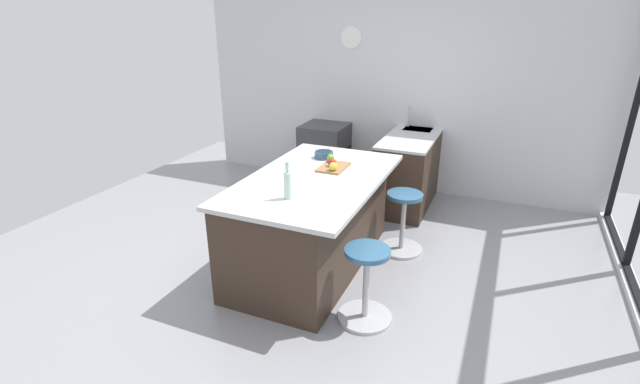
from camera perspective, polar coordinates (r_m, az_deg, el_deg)
ground_plane at (r=4.40m, az=-0.71°, el=-10.20°), size 7.09×7.09×0.00m
interior_partition_left at (r=6.30m, az=9.15°, el=12.50°), size 0.15×5.45×2.67m
sink_cabinet at (r=6.09m, az=11.58°, el=3.46°), size 1.81×0.60×1.17m
oven_range at (r=6.44m, az=0.60°, el=4.71°), size 0.60×0.61×0.86m
kitchen_island at (r=4.34m, az=-1.18°, el=-3.68°), size 1.96×1.16×0.92m
stool_by_window at (r=4.73m, az=10.35°, el=-3.98°), size 0.44×0.44×0.64m
stool_middle at (r=3.69m, az=5.79°, el=-11.77°), size 0.44×0.44×0.64m
cutting_board at (r=4.39m, az=1.68°, el=3.15°), size 0.36×0.24×0.02m
apple_yellow at (r=4.25m, az=1.68°, el=3.23°), size 0.08×0.08×0.08m
apple_red at (r=4.37m, az=1.52°, el=3.74°), size 0.08×0.08×0.08m
apple_green at (r=4.51m, az=1.33°, el=4.29°), size 0.08×0.08×0.08m
water_bottle at (r=3.64m, az=-4.08°, el=0.96°), size 0.06×0.06×0.31m
fruit_bowl at (r=4.69m, az=0.49°, el=4.77°), size 0.19×0.19×0.07m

